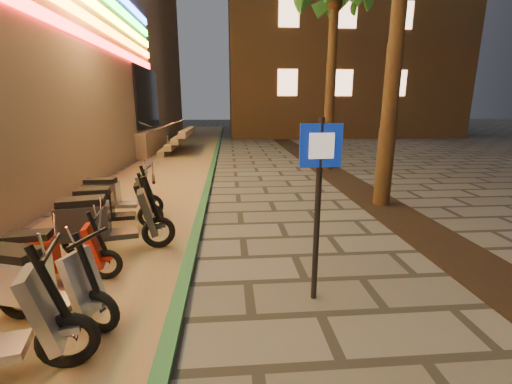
{
  "coord_description": "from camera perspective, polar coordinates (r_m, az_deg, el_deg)",
  "views": [
    {
      "loc": [
        -0.23,
        -1.08,
        2.46
      ],
      "look_at": [
        0.16,
        3.85,
        1.2
      ],
      "focal_mm": 24.0,
      "sensor_mm": 36.0,
      "label": 1
    }
  ],
  "objects": [
    {
      "name": "parking_strip",
      "position": [
        11.59,
        -16.24,
        1.49
      ],
      "size": [
        3.4,
        60.0,
        0.01
      ],
      "primitive_type": "cube",
      "color": "#8C7251",
      "rests_on": "ground"
    },
    {
      "name": "green_curb",
      "position": [
        11.35,
        -7.82,
        1.91
      ],
      "size": [
        0.18,
        60.0,
        0.1
      ],
      "primitive_type": "cube",
      "color": "#235F37",
      "rests_on": "ground"
    },
    {
      "name": "planting_strip",
      "position": [
        7.59,
        26.26,
        -6.06
      ],
      "size": [
        1.2,
        40.0,
        0.02
      ],
      "primitive_type": "cube",
      "color": "black",
      "rests_on": "ground"
    },
    {
      "name": "palm_d",
      "position": [
        14.07,
        12.98,
        28.32
      ],
      "size": [
        2.97,
        3.02,
        7.16
      ],
      "color": "#472D19",
      "rests_on": "ground"
    },
    {
      "name": "pedestrian_sign",
      "position": [
        4.18,
        10.43,
        0.89
      ],
      "size": [
        0.51,
        0.1,
        2.32
      ],
      "rotation": [
        0.0,
        0.0,
        0.06
      ],
      "color": "black",
      "rests_on": "ground"
    },
    {
      "name": "scooter_7",
      "position": [
        4.71,
        -32.91,
        -12.64
      ],
      "size": [
        1.64,
        0.88,
        1.17
      ],
      "rotation": [
        0.0,
        0.0,
        -0.31
      ],
      "color": "black",
      "rests_on": "ground"
    },
    {
      "name": "scooter_8",
      "position": [
        5.57,
        -31.13,
        -8.99
      ],
      "size": [
        1.48,
        0.61,
        1.04
      ],
      "rotation": [
        0.0,
        0.0,
        0.16
      ],
      "color": "black",
      "rests_on": "ground"
    },
    {
      "name": "scooter_9",
      "position": [
        6.25,
        -24.19,
        -4.61
      ],
      "size": [
        1.86,
        0.87,
        1.31
      ],
      "rotation": [
        0.0,
        0.0,
        0.22
      ],
      "color": "black",
      "rests_on": "ground"
    },
    {
      "name": "scooter_10",
      "position": [
        7.34,
        -23.44,
        -2.33
      ],
      "size": [
        1.66,
        0.73,
        1.17
      ],
      "rotation": [
        0.0,
        0.0,
        0.19
      ],
      "color": "black",
      "rests_on": "ground"
    },
    {
      "name": "scooter_11",
      "position": [
        8.19,
        -22.56,
        -0.56
      ],
      "size": [
        1.67,
        0.59,
        1.18
      ],
      "rotation": [
        0.0,
        0.0,
        0.02
      ],
      "color": "black",
      "rests_on": "ground"
    }
  ]
}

